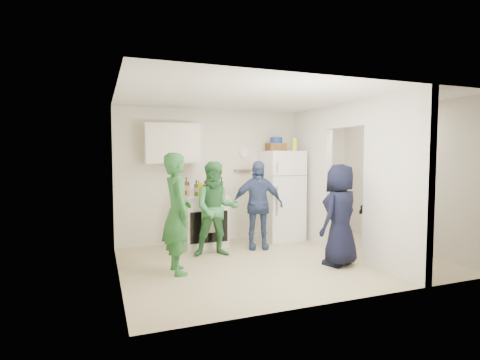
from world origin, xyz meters
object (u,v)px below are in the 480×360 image
person_green_center (216,209)px  person_green_left (177,213)px  wicker_basket (276,147)px  person_navy (340,215)px  yellow_cup_stack_top (295,144)px  person_nook (384,201)px  person_denim (257,205)px  fridge (282,195)px  blue_bowl (276,140)px  stove (204,220)px

person_green_center → person_green_left: bearing=-128.1°
wicker_basket → person_navy: 2.17m
person_navy → yellow_cup_stack_top: bearing=-119.9°
person_nook → person_green_center: bearing=-105.3°
person_navy → person_green_left: bearing=-35.6°
person_green_left → person_denim: person_green_left is taller
wicker_basket → person_navy: bearing=-86.1°
fridge → blue_bowl: 1.07m
wicker_basket → person_green_center: 1.93m
yellow_cup_stack_top → person_nook: (1.13, -1.18, -1.01)m
fridge → person_green_left: 2.68m
person_green_center → person_nook: bearing=0.4°
person_nook → wicker_basket: bearing=-136.6°
person_denim → person_navy: person_denim is taller
fridge → person_nook: 1.86m
person_navy → blue_bowl: bearing=-109.8°
yellow_cup_stack_top → person_navy: 2.07m
person_denim → person_navy: bearing=-46.2°
person_green_center → fridge: bearing=36.2°
wicker_basket → blue_bowl: blue_bowl is taller
fridge → blue_bowl: blue_bowl is taller
fridge → person_nook: fridge is taller
fridge → wicker_basket: wicker_basket is taller
yellow_cup_stack_top → person_green_left: 3.00m
stove → person_nook: bearing=-24.4°
wicker_basket → person_green_left: 2.79m
stove → blue_bowl: blue_bowl is taller
person_denim → person_nook: (2.08, -0.79, 0.07)m
wicker_basket → person_green_center: size_ratio=0.23×
fridge → person_denim: size_ratio=1.11×
yellow_cup_stack_top → person_green_left: bearing=-153.7°
wicker_basket → stove: bearing=-179.2°
yellow_cup_stack_top → person_nook: bearing=-46.3°
wicker_basket → yellow_cup_stack_top: yellow_cup_stack_top is taller
fridge → person_green_center: fridge is taller
yellow_cup_stack_top → person_navy: (-0.19, -1.75, -1.09)m
fridge → yellow_cup_stack_top: yellow_cup_stack_top is taller
fridge → person_green_left: size_ratio=1.02×
person_green_left → person_green_center: bearing=-52.6°
wicker_basket → person_denim: 1.32m
yellow_cup_stack_top → person_green_center: 2.16m
blue_bowl → person_navy: blue_bowl is taller
person_navy → person_nook: 1.44m
fridge → person_navy: (0.03, -1.85, -0.10)m
stove → person_green_left: (-0.76, -1.38, 0.38)m
fridge → yellow_cup_stack_top: size_ratio=6.89×
fridge → blue_bowl: bearing=153.4°
wicker_basket → person_green_left: (-2.21, -1.40, -0.96)m
blue_bowl → stove: bearing=-179.2°
wicker_basket → yellow_cup_stack_top: bearing=-25.1°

